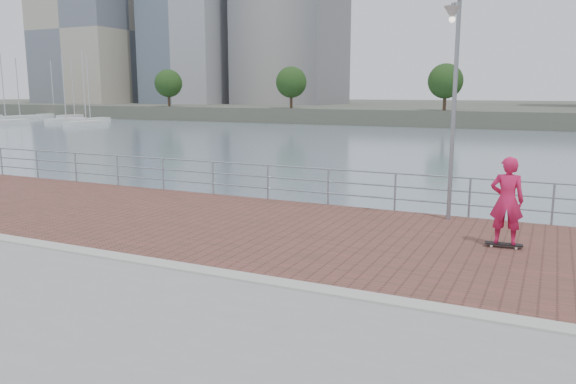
% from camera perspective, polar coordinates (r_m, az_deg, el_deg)
% --- Properties ---
extents(water, '(400.00, 400.00, 0.00)m').
position_cam_1_polar(water, '(11.34, -4.57, -18.36)').
color(water, slate).
rests_on(water, ground).
extents(brick_lane, '(40.00, 6.80, 0.02)m').
position_cam_1_polar(brick_lane, '(13.62, 2.89, -4.26)').
color(brick_lane, brown).
rests_on(brick_lane, seawall).
extents(curb, '(40.00, 0.40, 0.06)m').
position_cam_1_polar(curb, '(10.52, -4.73, -8.60)').
color(curb, '#B7B5AD').
rests_on(curb, seawall).
extents(far_shore, '(320.00, 95.00, 2.50)m').
position_cam_1_polar(far_shore, '(131.25, 23.40, 7.63)').
color(far_shore, '#4C5142').
rests_on(far_shore, ground).
extents(guardrail, '(39.06, 0.06, 1.13)m').
position_cam_1_polar(guardrail, '(16.61, 7.42, 0.72)').
color(guardrail, '#8C9EA8').
rests_on(guardrail, brick_lane).
extents(street_lamp, '(0.41, 1.21, 5.68)m').
position_cam_1_polar(street_lamp, '(14.88, 16.46, 12.23)').
color(street_lamp, gray).
rests_on(street_lamp, brick_lane).
extents(skateboard, '(0.81, 0.27, 0.09)m').
position_cam_1_polar(skateboard, '(13.27, 21.07, -4.98)').
color(skateboard, black).
rests_on(skateboard, brick_lane).
extents(skateboarder, '(0.74, 0.52, 1.93)m').
position_cam_1_polar(skateboarder, '(13.06, 21.35, -0.82)').
color(skateboarder, '#D41C50').
rests_on(skateboarder, skateboard).
extents(shoreline_trees, '(109.58, 5.13, 6.84)m').
position_cam_1_polar(shoreline_trees, '(87.99, 12.21, 10.82)').
color(shoreline_trees, '#473323').
rests_on(shoreline_trees, far_shore).
extents(marina, '(34.30, 30.99, 11.40)m').
position_cam_1_polar(marina, '(110.47, -24.82, 6.80)').
color(marina, silver).
rests_on(marina, water).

